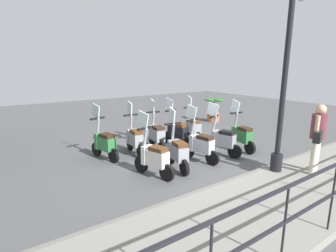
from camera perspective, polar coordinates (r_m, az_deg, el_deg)
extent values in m
plane|color=#4C4C4F|center=(7.77, 3.90, -6.28)|extent=(28.00, 28.00, 0.00)
cube|color=gray|center=(5.81, 24.65, -13.67)|extent=(2.20, 20.00, 0.15)
cube|color=slate|center=(6.33, 16.37, -10.71)|extent=(0.10, 20.00, 0.15)
cylinder|color=black|center=(4.67, 32.15, -13.05)|extent=(0.03, 0.03, 1.05)
cylinder|color=black|center=(3.67, 24.01, -19.30)|extent=(0.03, 0.03, 1.05)
cylinder|color=black|center=(6.70, 22.50, -7.30)|extent=(0.26, 0.26, 0.40)
cylinder|color=black|center=(6.33, 24.02, 9.19)|extent=(0.12, 0.12, 4.23)
cylinder|color=beige|center=(6.97, 29.51, -5.44)|extent=(0.14, 0.14, 0.82)
cylinder|color=beige|center=(6.76, 29.15, -5.94)|extent=(0.14, 0.14, 0.82)
cylinder|color=brown|center=(6.70, 29.98, -0.11)|extent=(0.39, 0.39, 0.55)
sphere|color=tan|center=(6.63, 30.36, 3.13)|extent=(0.22, 0.22, 0.22)
cylinder|color=tan|center=(6.89, 30.30, 0.30)|extent=(0.09, 0.09, 0.52)
cylinder|color=tan|center=(6.50, 29.68, -0.29)|extent=(0.09, 0.09, 0.52)
cube|color=black|center=(6.48, 29.82, -2.09)|extent=(0.21, 0.31, 0.24)
cylinder|color=#9E5B3D|center=(12.41, 9.81, 2.01)|extent=(0.56, 0.56, 0.45)
cylinder|color=brown|center=(12.33, 9.90, 4.18)|extent=(0.10, 0.10, 0.50)
ellipsoid|color=#387A33|center=(12.46, 9.15, 5.69)|extent=(0.56, 0.16, 0.10)
ellipsoid|color=#387A33|center=(12.11, 10.79, 5.42)|extent=(0.56, 0.16, 0.10)
ellipsoid|color=#387A33|center=(12.11, 9.11, 5.48)|extent=(0.56, 0.16, 0.10)
ellipsoid|color=#387A33|center=(12.46, 10.78, 5.63)|extent=(0.56, 0.16, 0.10)
ellipsoid|color=#387A33|center=(12.29, 8.76, 5.60)|extent=(0.56, 0.16, 0.10)
ellipsoid|color=#387A33|center=(12.29, 11.15, 5.51)|extent=(0.56, 0.16, 0.10)
cylinder|color=black|center=(8.70, 13.62, -3.10)|extent=(0.41, 0.14, 0.40)
cylinder|color=black|center=(8.12, 17.39, -4.51)|extent=(0.41, 0.14, 0.40)
cube|color=#2D6B38|center=(8.27, 15.95, -2.07)|extent=(0.63, 0.36, 0.36)
cube|color=#2D6B38|center=(8.47, 14.64, -1.49)|extent=(0.16, 0.31, 0.44)
cube|color=black|center=(8.16, 16.38, -0.63)|extent=(0.43, 0.31, 0.10)
cylinder|color=gray|center=(8.44, 14.51, 0.93)|extent=(0.19, 0.10, 0.55)
cube|color=black|center=(8.38, 14.62, 2.77)|extent=(0.12, 0.44, 0.05)
cube|color=silver|center=(8.40, 14.43, 4.18)|extent=(0.39, 0.08, 0.42)
cylinder|color=black|center=(7.98, 8.83, -4.36)|extent=(0.41, 0.20, 0.40)
cylinder|color=black|center=(7.64, 14.31, -5.42)|extent=(0.41, 0.20, 0.40)
cube|color=gray|center=(7.68, 12.17, -3.01)|extent=(0.66, 0.45, 0.36)
cube|color=gray|center=(7.80, 10.26, -2.52)|extent=(0.21, 0.32, 0.44)
cube|color=black|center=(7.60, 12.73, -1.42)|extent=(0.46, 0.37, 0.10)
cylinder|color=gray|center=(7.74, 9.97, 0.08)|extent=(0.20, 0.12, 0.55)
cube|color=black|center=(7.68, 10.05, 2.08)|extent=(0.19, 0.44, 0.05)
cube|color=silver|center=(7.68, 9.71, 3.60)|extent=(0.38, 0.15, 0.42)
cylinder|color=black|center=(7.46, 4.34, -5.48)|extent=(0.41, 0.16, 0.40)
cylinder|color=black|center=(7.00, 9.65, -6.91)|extent=(0.41, 0.16, 0.40)
cube|color=#B7BCC6|center=(7.09, 7.52, -4.19)|extent=(0.64, 0.40, 0.36)
cube|color=#B7BCC6|center=(7.25, 5.67, -3.58)|extent=(0.18, 0.32, 0.44)
cube|color=black|center=(6.98, 8.04, -2.50)|extent=(0.44, 0.34, 0.10)
cylinder|color=gray|center=(7.19, 5.36, -0.78)|extent=(0.19, 0.11, 0.55)
cube|color=black|center=(7.13, 5.40, 1.37)|extent=(0.15, 0.44, 0.05)
cube|color=silver|center=(7.13, 5.06, 3.01)|extent=(0.39, 0.11, 0.42)
cylinder|color=black|center=(7.01, 0.53, -6.69)|extent=(0.41, 0.16, 0.40)
cylinder|color=black|center=(6.30, 3.57, -9.03)|extent=(0.41, 0.16, 0.40)
cube|color=gray|center=(6.48, 2.30, -5.74)|extent=(0.64, 0.40, 0.36)
cube|color=gray|center=(6.73, 1.25, -4.84)|extent=(0.18, 0.32, 0.44)
cube|color=#4C2D19|center=(6.35, 2.59, -3.96)|extent=(0.45, 0.34, 0.10)
cylinder|color=gray|center=(6.68, 1.05, -1.80)|extent=(0.19, 0.11, 0.55)
cube|color=black|center=(6.62, 1.06, 0.50)|extent=(0.15, 0.44, 0.05)
cube|color=silver|center=(6.63, 0.86, 2.29)|extent=(0.39, 0.11, 0.42)
cylinder|color=black|center=(6.53, -5.87, -8.27)|extent=(0.41, 0.18, 0.40)
cylinder|color=black|center=(6.01, -0.24, -10.17)|extent=(0.41, 0.18, 0.40)
cube|color=beige|center=(6.11, -2.63, -6.96)|extent=(0.65, 0.43, 0.36)
cube|color=beige|center=(6.29, -4.59, -6.19)|extent=(0.19, 0.32, 0.44)
cube|color=#4C2D19|center=(5.99, -2.15, -5.04)|extent=(0.45, 0.36, 0.10)
cylinder|color=gray|center=(6.22, -5.04, -2.98)|extent=(0.19, 0.12, 0.55)
cube|color=black|center=(6.15, -5.09, -0.52)|extent=(0.17, 0.44, 0.05)
cube|color=silver|center=(6.15, -5.52, 1.38)|extent=(0.38, 0.13, 0.42)
cylinder|color=black|center=(9.54, 4.29, -1.34)|extent=(0.41, 0.18, 0.40)
cylinder|color=black|center=(8.82, 6.55, -2.59)|extent=(0.41, 0.18, 0.40)
cube|color=gray|center=(9.03, 5.65, -0.35)|extent=(0.65, 0.42, 0.36)
cube|color=gray|center=(9.28, 4.86, 0.16)|extent=(0.19, 0.32, 0.44)
cube|color=#4C2D19|center=(8.92, 5.88, 0.98)|extent=(0.45, 0.35, 0.10)
cylinder|color=gray|center=(9.26, 4.74, 2.37)|extent=(0.19, 0.11, 0.55)
cube|color=black|center=(9.22, 4.78, 4.05)|extent=(0.17, 0.44, 0.05)
cube|color=silver|center=(9.24, 4.64, 5.33)|extent=(0.38, 0.12, 0.42)
cylinder|color=black|center=(8.86, -0.16, -2.43)|extent=(0.41, 0.16, 0.40)
cylinder|color=black|center=(8.33, 3.97, -3.48)|extent=(0.41, 0.16, 0.40)
cube|color=black|center=(8.46, 2.28, -1.23)|extent=(0.64, 0.39, 0.36)
cube|color=black|center=(8.65, 0.84, -0.77)|extent=(0.18, 0.32, 0.44)
cube|color=#4C2D19|center=(8.36, 2.65, 0.22)|extent=(0.44, 0.33, 0.10)
cylinder|color=gray|center=(8.61, 0.55, 1.59)|extent=(0.19, 0.11, 0.55)
cube|color=black|center=(8.56, 0.56, 3.40)|extent=(0.15, 0.44, 0.05)
cube|color=silver|center=(8.57, 0.27, 4.76)|extent=(0.39, 0.11, 0.42)
cylinder|color=black|center=(8.62, -3.54, -2.91)|extent=(0.41, 0.15, 0.40)
cylinder|color=black|center=(7.88, -1.37, -4.43)|extent=(0.41, 0.15, 0.40)
cube|color=gray|center=(8.09, -2.30, -1.89)|extent=(0.64, 0.38, 0.36)
cube|color=gray|center=(8.35, -3.05, -1.29)|extent=(0.17, 0.32, 0.44)
cube|color=black|center=(7.97, -2.13, -0.42)|extent=(0.44, 0.33, 0.10)
cylinder|color=gray|center=(8.32, -3.24, 1.17)|extent=(0.19, 0.10, 0.55)
cube|color=black|center=(8.27, -3.26, 3.04)|extent=(0.14, 0.44, 0.05)
cube|color=silver|center=(8.29, -3.43, 4.46)|extent=(0.39, 0.10, 0.42)
cylinder|color=black|center=(8.20, -8.28, -3.86)|extent=(0.41, 0.12, 0.40)
cylinder|color=black|center=(7.46, -6.02, -5.51)|extent=(0.41, 0.12, 0.40)
cube|color=gray|center=(7.67, -7.03, -2.83)|extent=(0.63, 0.34, 0.36)
cube|color=gray|center=(7.93, -7.82, -2.18)|extent=(0.15, 0.31, 0.44)
cube|color=#4C2D19|center=(7.55, -6.88, -1.28)|extent=(0.43, 0.30, 0.10)
cylinder|color=gray|center=(7.90, -8.06, 0.41)|extent=(0.19, 0.09, 0.55)
cube|color=black|center=(7.84, -8.12, 2.37)|extent=(0.11, 0.44, 0.05)
cube|color=silver|center=(7.86, -8.32, 3.87)|extent=(0.39, 0.07, 0.42)
cylinder|color=black|center=(7.89, -15.29, -4.88)|extent=(0.41, 0.16, 0.40)
cylinder|color=black|center=(7.23, -11.77, -6.35)|extent=(0.41, 0.16, 0.40)
cube|color=#2D6B38|center=(7.40, -13.36, -3.69)|extent=(0.65, 0.40, 0.36)
cube|color=#2D6B38|center=(7.63, -14.59, -3.09)|extent=(0.18, 0.32, 0.44)
cube|color=black|center=(7.28, -13.15, -2.07)|extent=(0.45, 0.34, 0.10)
cylinder|color=gray|center=(7.59, -14.99, -0.43)|extent=(0.19, 0.11, 0.55)
cube|color=black|center=(7.54, -15.11, 1.61)|extent=(0.15, 0.44, 0.05)
cube|color=silver|center=(7.55, -15.44, 3.15)|extent=(0.39, 0.11, 0.42)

